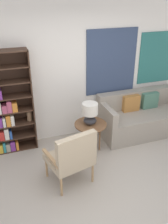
# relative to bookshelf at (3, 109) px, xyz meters

# --- Properties ---
(ground_plane) EXTENTS (14.00, 14.00, 0.00)m
(ground_plane) POSITION_rel_bookshelf_xyz_m (1.23, -1.84, -0.85)
(ground_plane) COLOR #B2A899
(wall_back) EXTENTS (6.40, 0.08, 2.70)m
(wall_back) POSITION_rel_bookshelf_xyz_m (1.29, 0.18, 0.50)
(wall_back) COLOR white
(wall_back) RESTS_ON ground_plane
(bookshelf) EXTENTS (0.86, 0.30, 1.89)m
(bookshelf) POSITION_rel_bookshelf_xyz_m (0.00, 0.00, 0.00)
(bookshelf) COLOR #422B1E
(bookshelf) RESTS_ON ground_plane
(armchair) EXTENTS (0.76, 0.72, 0.95)m
(armchair) POSITION_rel_bookshelf_xyz_m (0.88, -1.31, -0.31)
(armchair) COLOR tan
(armchair) RESTS_ON ground_plane
(couch) EXTENTS (1.81, 0.81, 0.86)m
(couch) POSITION_rel_bookshelf_xyz_m (2.74, -0.25, -0.52)
(couch) COLOR #9E9384
(couch) RESTS_ON ground_plane
(side_table) EXTENTS (0.59, 0.59, 0.55)m
(side_table) POSITION_rel_bookshelf_xyz_m (1.47, -0.51, -0.35)
(side_table) COLOR brown
(side_table) RESTS_ON ground_plane
(table_lamp) EXTENTS (0.29, 0.29, 0.41)m
(table_lamp) POSITION_rel_bookshelf_xyz_m (1.46, -0.51, -0.07)
(table_lamp) COLOR #2D2D33
(table_lamp) RESTS_ON side_table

